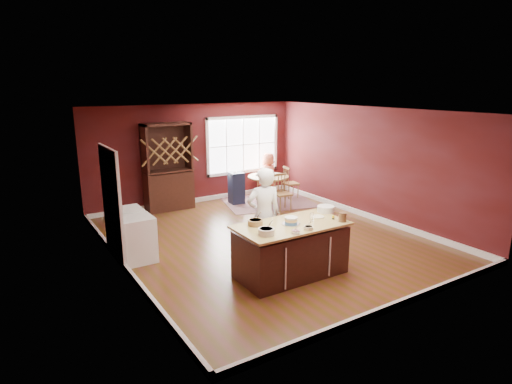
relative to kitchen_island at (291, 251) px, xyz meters
The scene contains 28 objects.
room_shell 2.02m from the kitchen_island, 70.87° to the left, with size 7.00×7.00×7.00m.
window 5.68m from the kitchen_island, 67.99° to the left, with size 2.36×0.10×1.66m, color white, non-canonical shape.
doorway 3.36m from the kitchen_island, 135.94° to the left, with size 0.08×1.26×2.13m, color white, non-canonical shape.
kitchen_island is the anchor object (origin of this frame).
dining_table 4.68m from the kitchen_island, 61.03° to the left, with size 1.12×1.12×0.75m.
baker 0.87m from the kitchen_island, 95.99° to the left, with size 0.65×0.43×1.78m, color white.
layer_cake 0.54m from the kitchen_island, 162.65° to the right, with size 0.31×0.31×0.12m, color silver, non-canonical shape.
bowl_blue 0.86m from the kitchen_island, 162.36° to the right, with size 0.26×0.26×0.10m, color white.
bowl_yellow 0.81m from the kitchen_island, 152.56° to the left, with size 0.25×0.25×0.09m, color #A17343.
bowl_pink 0.69m from the kitchen_island, 118.35° to the right, with size 0.15×0.15×0.05m, color silver.
bowl_olive 0.63m from the kitchen_island, 79.93° to the right, with size 0.15×0.15×0.06m, color beige.
drinking_glass 0.69m from the kitchen_island, ahead, with size 0.08×0.08×0.15m, color silver.
dinner_plate 0.80m from the kitchen_island, ahead, with size 0.24×0.24×0.02m, color #FFF4CA.
white_tub 1.14m from the kitchen_island, 14.39° to the left, with size 0.31×0.31×0.11m, color white.
stoneware_crock 1.06m from the kitchen_island, 23.00° to the right, with size 0.13×0.13×0.16m, color brown.
toy_figurine 0.95m from the kitchen_island, 12.82° to the right, with size 0.04×0.04×0.07m, color #E3BC07, non-canonical shape.
rug 4.70m from the kitchen_island, 61.03° to the left, with size 2.37×1.83×0.01m, color brown.
chair_east 5.20m from the kitchen_island, 53.24° to the left, with size 0.39×0.37×0.93m, color olive, non-canonical shape.
chair_south 3.89m from the kitchen_island, 56.38° to the left, with size 0.41×0.39×0.96m, color #985925, non-canonical shape.
chair_north 5.56m from the kitchen_island, 61.22° to the left, with size 0.43×0.41×1.02m, color brown, non-canonical shape.
seated_woman 5.24m from the kitchen_island, 60.52° to the left, with size 0.64×0.42×1.31m, color #D8684B.
high_chair 4.71m from the kitchen_island, 71.86° to the left, with size 0.37×0.37×0.91m, color black, non-canonical shape.
toddler 4.71m from the kitchen_island, 71.16° to the left, with size 0.18×0.14×0.26m, color #8CA5BF, non-canonical shape.
table_plate 4.77m from the kitchen_island, 57.89° to the left, with size 0.22×0.22×0.02m, color beige.
table_cup 4.76m from the kitchen_island, 63.64° to the left, with size 0.13×0.13×0.10m, color silver.
hutch 4.98m from the kitchen_island, 93.55° to the left, with size 1.23×0.51×2.26m, color black.
washer 2.85m from the kitchen_island, 135.94° to the left, with size 0.59×0.57×0.86m, color white.
dryer 3.33m from the kitchen_island, 128.00° to the left, with size 0.59×0.57×0.86m, color white.
Camera 1 is at (-4.73, -7.18, 3.21)m, focal length 30.00 mm.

